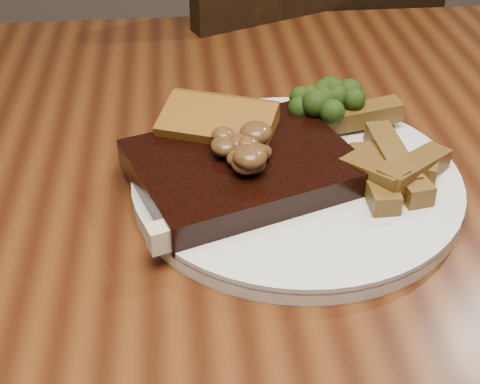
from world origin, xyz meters
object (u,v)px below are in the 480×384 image
Objects in this scene: steak at (244,168)px; garlic_bread at (218,144)px; dining_table at (248,296)px; plate at (296,184)px; chair_far at (279,128)px; potato_wedges at (381,152)px.

garlic_bread is at bearing 93.09° from steak.
plate is (0.04, 0.03, 0.10)m from dining_table.
plate is at bearing -14.02° from garlic_bread.
garlic_bread is (-0.14, -0.50, 0.28)m from chair_far.
steak is 1.80× the size of garlic_bread.
steak is (-0.00, 0.03, 0.12)m from dining_table.
steak reaches higher than dining_table.
plate is 2.84× the size of garlic_bread.
dining_table is 14.32× the size of potato_wedges.
dining_table is 1.79× the size of chair_far.
steak is (-0.12, -0.55, 0.28)m from chair_far.
chair_far is 0.59m from garlic_bread.
dining_table is 0.11m from plate.
dining_table is at bearing -158.35° from potato_wedges.
chair_far is 0.63m from steak.
chair_far reaches higher than garlic_bread.
dining_table is at bearing -143.73° from plate.
steak is at bearing 54.19° from chair_far.
dining_table is 8.94× the size of steak.
plate is 1.58× the size of steak.
chair_far is 8.00× the size of potato_wedges.
garlic_bread reaches higher than dining_table.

